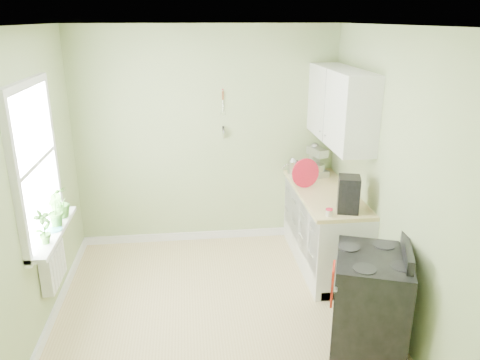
{
  "coord_description": "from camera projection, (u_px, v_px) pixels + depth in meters",
  "views": [
    {
      "loc": [
        -0.24,
        -3.8,
        2.76
      ],
      "look_at": [
        0.26,
        0.55,
        1.23
      ],
      "focal_mm": 35.0,
      "sensor_mm": 36.0,
      "label": 1
    }
  ],
  "objects": [
    {
      "name": "floor",
      "position": [
        220.0,
        321.0,
        4.5
      ],
      "size": [
        3.2,
        3.6,
        0.02
      ],
      "primitive_type": "cube",
      "color": "tan",
      "rests_on": "ground"
    },
    {
      "name": "ceiling",
      "position": [
        214.0,
        24.0,
        3.61
      ],
      "size": [
        3.2,
        3.6,
        0.02
      ],
      "primitive_type": "cube",
      "color": "white",
      "rests_on": "wall_back"
    },
    {
      "name": "wall_back",
      "position": [
        207.0,
        139.0,
        5.75
      ],
      "size": [
        3.2,
        0.02,
        2.7
      ],
      "primitive_type": "cube",
      "color": "#A7B97E",
      "rests_on": "floor"
    },
    {
      "name": "wall_left",
      "position": [
        24.0,
        197.0,
        3.88
      ],
      "size": [
        0.02,
        3.6,
        2.7
      ],
      "primitive_type": "cube",
      "color": "#A7B97E",
      "rests_on": "floor"
    },
    {
      "name": "wall_right",
      "position": [
        395.0,
        182.0,
        4.23
      ],
      "size": [
        0.02,
        3.6,
        2.7
      ],
      "primitive_type": "cube",
      "color": "#A7B97E",
      "rests_on": "floor"
    },
    {
      "name": "base_cabinets",
      "position": [
        324.0,
        229.0,
        5.44
      ],
      "size": [
        0.6,
        1.6,
        0.87
      ],
      "primitive_type": "cube",
      "color": "white",
      "rests_on": "floor"
    },
    {
      "name": "countertop",
      "position": [
        325.0,
        192.0,
        5.29
      ],
      "size": [
        0.64,
        1.6,
        0.04
      ],
      "primitive_type": "cube",
      "color": "beige",
      "rests_on": "base_cabinets"
    },
    {
      "name": "upper_cabinets",
      "position": [
        340.0,
        106.0,
        5.08
      ],
      "size": [
        0.35,
        1.4,
        0.8
      ],
      "primitive_type": "cube",
      "color": "white",
      "rests_on": "wall_right"
    },
    {
      "name": "window",
      "position": [
        34.0,
        163.0,
        4.1
      ],
      "size": [
        0.06,
        1.14,
        1.44
      ],
      "color": "white",
      "rests_on": "wall_left"
    },
    {
      "name": "window_sill",
      "position": [
        53.0,
        232.0,
        4.33
      ],
      "size": [
        0.18,
        1.14,
        0.04
      ],
      "primitive_type": "cube",
      "color": "white",
      "rests_on": "wall_left"
    },
    {
      "name": "radiator",
      "position": [
        53.0,
        266.0,
        4.39
      ],
      "size": [
        0.12,
        0.5,
        0.35
      ],
      "primitive_type": "cube",
      "color": "white",
      "rests_on": "wall_left"
    },
    {
      "name": "wall_utensils",
      "position": [
        223.0,
        121.0,
        5.68
      ],
      "size": [
        0.02,
        0.14,
        0.58
      ],
      "color": "beige",
      "rests_on": "wall_back"
    },
    {
      "name": "stove",
      "position": [
        370.0,
        301.0,
        4.04
      ],
      "size": [
        0.85,
        0.88,
        0.99
      ],
      "color": "black",
      "rests_on": "floor"
    },
    {
      "name": "stand_mixer",
      "position": [
        317.0,
        162.0,
        5.76
      ],
      "size": [
        0.27,
        0.35,
        0.38
      ],
      "color": "#B2B2B7",
      "rests_on": "countertop"
    },
    {
      "name": "kettle",
      "position": [
        292.0,
        166.0,
        5.84
      ],
      "size": [
        0.2,
        0.12,
        0.2
      ],
      "color": "silver",
      "rests_on": "countertop"
    },
    {
      "name": "coffee_maker",
      "position": [
        348.0,
        195.0,
        4.67
      ],
      "size": [
        0.26,
        0.28,
        0.36
      ],
      "color": "black",
      "rests_on": "countertop"
    },
    {
      "name": "red_tray",
      "position": [
        305.0,
        173.0,
        5.33
      ],
      "size": [
        0.34,
        0.14,
        0.34
      ],
      "primitive_type": "cylinder",
      "rotation": [
        1.45,
        0.0,
        0.25
      ],
      "color": "red",
      "rests_on": "countertop"
    },
    {
      "name": "jar",
      "position": [
        329.0,
        212.0,
        4.59
      ],
      "size": [
        0.07,
        0.07,
        0.08
      ],
      "color": "beige",
      "rests_on": "countertop"
    },
    {
      "name": "plant_a",
      "position": [
        43.0,
        227.0,
        4.01
      ],
      "size": [
        0.18,
        0.2,
        0.31
      ],
      "primitive_type": "imported",
      "rotation": [
        0.0,
        0.0,
        1.03
      ],
      "color": "#3C7427",
      "rests_on": "window_sill"
    },
    {
      "name": "plant_b",
      "position": [
        55.0,
        210.0,
        4.37
      ],
      "size": [
        0.21,
        0.22,
        0.31
      ],
      "primitive_type": "imported",
      "rotation": [
        0.0,
        0.0,
        2.09
      ],
      "color": "#3C7427",
      "rests_on": "window_sill"
    },
    {
      "name": "plant_c",
      "position": [
        60.0,
        202.0,
        4.56
      ],
      "size": [
        0.24,
        0.24,
        0.31
      ],
      "primitive_type": "imported",
      "rotation": [
        0.0,
        0.0,
        4.2
      ],
      "color": "#3C7427",
      "rests_on": "window_sill"
    }
  ]
}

